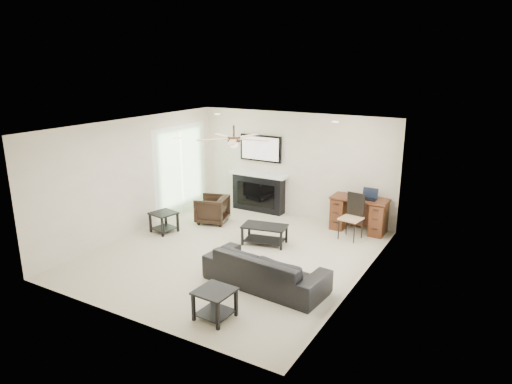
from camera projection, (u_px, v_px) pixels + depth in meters
room_shell at (242, 170)px, 8.45m from camera, size 5.50×5.54×2.52m
sofa at (265, 269)px, 7.57m from camera, size 2.16×1.00×0.61m
armchair at (212, 209)px, 10.60m from camera, size 0.86×0.84×0.63m
coffee_table at (265, 235)px, 9.36m from camera, size 0.98×0.67×0.40m
end_table_near at (215, 304)px, 6.62m from camera, size 0.55×0.55×0.45m
end_table_left at (164, 222)px, 10.02m from camera, size 0.59×0.59×0.45m
fireplace_unit at (258, 174)px, 11.26m from camera, size 1.52×0.34×1.91m
desk at (359, 214)px, 10.05m from camera, size 1.22×0.56×0.76m
desk_chair at (351, 217)px, 9.56m from camera, size 0.48×0.50×0.97m
laptop at (369, 194)px, 9.80m from camera, size 0.33×0.24×0.23m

